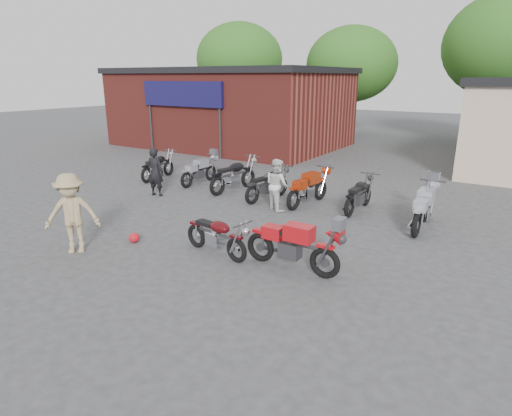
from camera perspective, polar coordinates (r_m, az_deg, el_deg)
The scene contains 18 objects.
ground at distance 9.42m, azimuth -8.98°, elevation -6.94°, with size 90.00×90.00×0.00m, color #39393C.
brick_building at distance 25.24m, azimuth -3.30°, elevation 12.97°, with size 12.00×8.00×4.00m, color maroon.
tree_0 at distance 34.59m, azimuth -2.20°, elevation 17.58°, with size 6.56×6.56×8.20m, color #2A5817, non-canonical shape.
tree_1 at distance 30.34m, azimuth 12.49°, elevation 16.52°, with size 5.92×5.92×7.40m, color #2A5817, non-canonical shape.
tree_2 at distance 28.40m, azimuth 30.49°, elevation 16.06°, with size 7.04×7.04×8.80m, color #2A5817, non-canonical shape.
vintage_motorcycle at distance 9.44m, azimuth -5.29°, elevation -3.38°, with size 1.77×0.58×1.03m, color #46080D, non-canonical shape.
sportbike at distance 8.69m, azimuth 5.02°, elevation -4.63°, with size 2.05×0.68×1.19m, color red, non-canonical shape.
helmet at distance 10.65m, azimuth -15.94°, elevation -3.82°, with size 0.26×0.26×0.24m, color #B1121C.
person_dark at distance 14.51m, azimuth -13.28°, elevation 4.69°, with size 0.58×0.38×1.60m, color black.
person_light at distance 12.58m, azimuth 2.79°, elevation 3.13°, with size 0.75×0.58×1.54m, color silver.
person_tan at distance 10.29m, azimuth -23.34°, elevation -0.69°, with size 1.17×0.67×1.82m, color tan.
row_bike_0 at distance 16.96m, azimuth -12.92°, elevation 5.64°, with size 1.92×0.64×1.12m, color black, non-canonical shape.
row_bike_1 at distance 15.89m, azimuth -7.54°, elevation 5.13°, with size 1.89×0.62×1.10m, color #90919D, non-canonical shape.
row_bike_2 at distance 14.76m, azimuth -2.95°, elevation 4.60°, with size 2.12×0.70×1.23m, color black, non-canonical shape.
row_bike_3 at distance 13.70m, azimuth 1.60°, elevation 3.39°, with size 1.92×0.63×1.11m, color #262729, non-canonical shape.
row_bike_4 at distance 13.23m, azimuth 7.03°, elevation 2.93°, with size 2.05×0.68×1.19m, color #A62D0D, non-canonical shape.
row_bike_5 at distance 12.86m, azimuth 13.60°, elevation 1.96°, with size 1.90×0.63×1.10m, color black, non-canonical shape.
row_bike_6 at distance 11.87m, azimuth 21.50°, elevation 0.28°, with size 2.11×0.70×1.22m, color #9CA1AB, non-canonical shape.
Camera 1 is at (5.84, -6.34, 3.80)m, focal length 30.00 mm.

